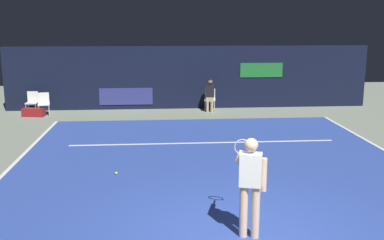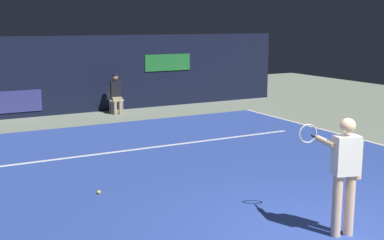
{
  "view_description": "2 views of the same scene",
  "coord_description": "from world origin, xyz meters",
  "px_view_note": "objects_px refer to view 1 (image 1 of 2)",
  "views": [
    {
      "loc": [
        -1.35,
        -6.93,
        3.55
      ],
      "look_at": [
        -0.4,
        5.23,
        0.91
      ],
      "focal_mm": 42.1,
      "sensor_mm": 36.0,
      "label": 1
    },
    {
      "loc": [
        -5.0,
        -5.02,
        3.02
      ],
      "look_at": [
        0.63,
        5.39,
        0.75
      ],
      "focal_mm": 47.4,
      "sensor_mm": 36.0,
      "label": 2
    }
  ],
  "objects_px": {
    "tennis_ball": "(116,173)",
    "courtside_chair_near": "(32,101)",
    "line_judge_on_chair": "(210,95)",
    "equipment_bag": "(33,112)",
    "courtside_chair_far": "(44,103)",
    "tennis_player": "(250,181)"
  },
  "relations": [
    {
      "from": "courtside_chair_far",
      "to": "equipment_bag",
      "type": "distance_m",
      "value": 0.54
    },
    {
      "from": "line_judge_on_chair",
      "to": "tennis_ball",
      "type": "distance_m",
      "value": 8.36
    },
    {
      "from": "courtside_chair_far",
      "to": "equipment_bag",
      "type": "height_order",
      "value": "courtside_chair_far"
    },
    {
      "from": "tennis_player",
      "to": "line_judge_on_chair",
      "type": "height_order",
      "value": "tennis_player"
    },
    {
      "from": "line_judge_on_chair",
      "to": "equipment_bag",
      "type": "relative_size",
      "value": 1.57
    },
    {
      "from": "courtside_chair_near",
      "to": "courtside_chair_far",
      "type": "xyz_separation_m",
      "value": [
        0.53,
        -0.36,
        0.0
      ]
    },
    {
      "from": "line_judge_on_chair",
      "to": "courtside_chair_near",
      "type": "xyz_separation_m",
      "value": [
        -7.1,
        0.03,
        -0.18
      ]
    },
    {
      "from": "line_judge_on_chair",
      "to": "tennis_ball",
      "type": "height_order",
      "value": "line_judge_on_chair"
    },
    {
      "from": "courtside_chair_near",
      "to": "tennis_ball",
      "type": "height_order",
      "value": "courtside_chair_near"
    },
    {
      "from": "courtside_chair_near",
      "to": "tennis_ball",
      "type": "bearing_deg",
      "value": -62.93
    },
    {
      "from": "courtside_chair_near",
      "to": "line_judge_on_chair",
      "type": "bearing_deg",
      "value": -0.22
    },
    {
      "from": "tennis_ball",
      "to": "courtside_chair_near",
      "type": "bearing_deg",
      "value": 117.07
    },
    {
      "from": "courtside_chair_far",
      "to": "courtside_chair_near",
      "type": "bearing_deg",
      "value": 146.02
    },
    {
      "from": "courtside_chair_near",
      "to": "courtside_chair_far",
      "type": "bearing_deg",
      "value": -33.98
    },
    {
      "from": "tennis_player",
      "to": "equipment_bag",
      "type": "distance_m",
      "value": 12.29
    },
    {
      "from": "courtside_chair_near",
      "to": "tennis_ball",
      "type": "xyz_separation_m",
      "value": [
        3.96,
        -7.74,
        -0.46
      ]
    },
    {
      "from": "tennis_player",
      "to": "tennis_ball",
      "type": "relative_size",
      "value": 25.44
    },
    {
      "from": "courtside_chair_far",
      "to": "line_judge_on_chair",
      "type": "bearing_deg",
      "value": 2.9
    },
    {
      "from": "tennis_player",
      "to": "equipment_bag",
      "type": "relative_size",
      "value": 2.06
    },
    {
      "from": "tennis_ball",
      "to": "equipment_bag",
      "type": "relative_size",
      "value": 0.08
    },
    {
      "from": "tennis_player",
      "to": "courtside_chair_far",
      "type": "distance_m",
      "value": 12.29
    },
    {
      "from": "courtside_chair_near",
      "to": "equipment_bag",
      "type": "height_order",
      "value": "courtside_chair_near"
    }
  ]
}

